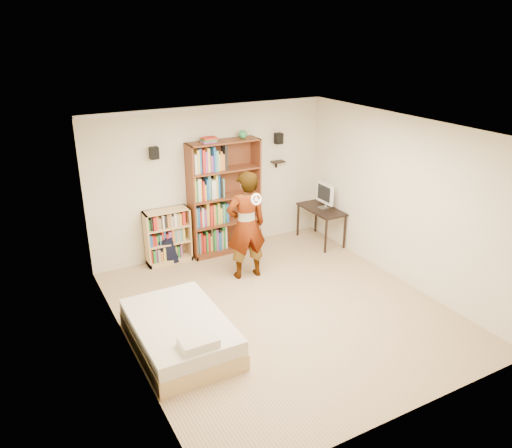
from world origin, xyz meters
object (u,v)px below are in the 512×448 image
at_px(computer_desk, 321,225).
at_px(tall_bookshelf, 224,198).
at_px(daybed, 180,329).
at_px(person, 246,225).
at_px(low_bookshelf, 168,236).

bearing_deg(computer_desk, tall_bookshelf, 164.37).
distance_m(daybed, person, 2.27).
relative_size(computer_desk, daybed, 0.57).
distance_m(computer_desk, daybed, 4.12).
relative_size(tall_bookshelf, low_bookshelf, 2.11).
bearing_deg(low_bookshelf, daybed, -106.08).
bearing_deg(low_bookshelf, person, -49.45).
bearing_deg(person, low_bookshelf, -42.75).
distance_m(computer_desk, person, 2.10).
relative_size(daybed, person, 0.96).
bearing_deg(tall_bookshelf, low_bookshelf, 177.71).
distance_m(tall_bookshelf, person, 1.11).
relative_size(low_bookshelf, computer_desk, 0.98).
xyz_separation_m(low_bookshelf, computer_desk, (2.91, -0.55, -0.15)).
bearing_deg(daybed, low_bookshelf, 73.92).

